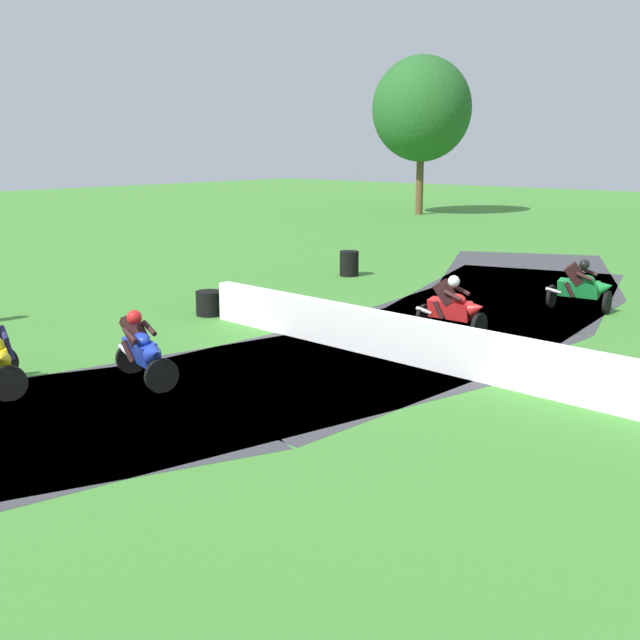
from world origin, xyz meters
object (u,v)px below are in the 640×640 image
motorcycle_fourth_green (582,286)px  tire_stack_mid_a (210,303)px  motorcycle_trailing_red (453,307)px  motorcycle_chase_blue (142,348)px  tire_stack_mid_b (349,263)px

motorcycle_fourth_green → tire_stack_mid_a: size_ratio=2.48×
motorcycle_trailing_red → motorcycle_fourth_green: motorcycle_trailing_red is taller
motorcycle_chase_blue → motorcycle_fourth_green: 11.47m
motorcycle_trailing_red → motorcycle_fourth_green: bearing=76.5°
motorcycle_fourth_green → tire_stack_mid_b: (-7.89, 0.39, -0.25)m
motorcycle_trailing_red → motorcycle_chase_blue: bearing=-107.9°
motorcycle_chase_blue → motorcycle_trailing_red: bearing=72.1°
motorcycle_chase_blue → motorcycle_fourth_green: size_ratio=1.01×
tire_stack_mid_b → motorcycle_fourth_green: bearing=-2.8°
motorcycle_chase_blue → tire_stack_mid_b: bearing=112.4°
motorcycle_fourth_green → tire_stack_mid_a: bearing=-135.9°
tire_stack_mid_a → tire_stack_mid_b: size_ratio=0.85×
motorcycle_chase_blue → tire_stack_mid_b: (-4.69, 11.40, -0.25)m
motorcycle_chase_blue → tire_stack_mid_b: motorcycle_chase_blue is taller
motorcycle_trailing_red → tire_stack_mid_a: (-5.65, -2.14, -0.35)m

